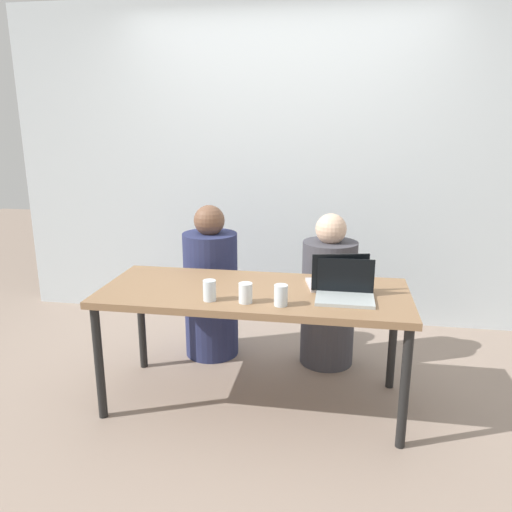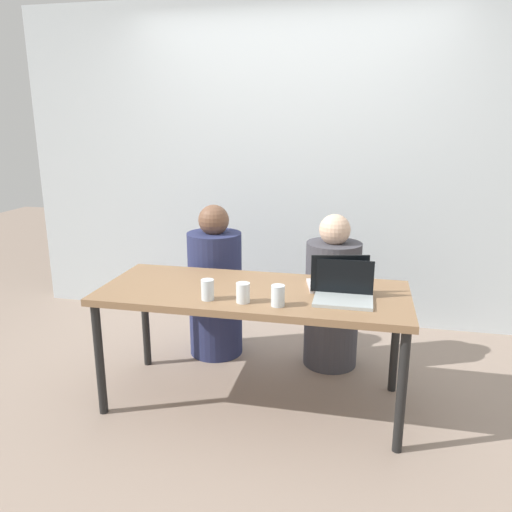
% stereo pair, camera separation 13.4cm
% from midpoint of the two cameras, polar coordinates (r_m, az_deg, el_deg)
% --- Properties ---
extents(ground_plane, '(12.00, 12.00, 0.00)m').
position_cam_midpoint_polar(ground_plane, '(3.15, 0.98, -16.20)').
color(ground_plane, gray).
extents(back_wall, '(4.55, 0.10, 2.57)m').
position_cam_midpoint_polar(back_wall, '(4.11, 5.04, 10.12)').
color(back_wall, silver).
rests_on(back_wall, ground).
extents(desk, '(1.75, 0.71, 0.71)m').
position_cam_midpoint_polar(desk, '(2.87, 1.04, -5.05)').
color(desk, '#8A6646').
rests_on(desk, ground).
extents(person_on_left, '(0.40, 0.40, 1.09)m').
position_cam_midpoint_polar(person_on_left, '(3.56, -3.61, -3.80)').
color(person_on_left, navy).
rests_on(person_on_left, ground).
extents(person_on_right, '(0.44, 0.44, 1.06)m').
position_cam_midpoint_polar(person_on_right, '(3.44, 9.78, -4.94)').
color(person_on_right, '#404047').
rests_on(person_on_right, ground).
extents(laptop_back_right, '(0.36, 0.30, 0.22)m').
position_cam_midpoint_polar(laptop_back_right, '(2.88, 10.58, -2.88)').
color(laptop_back_right, silver).
rests_on(laptop_back_right, desk).
extents(laptop_front_right, '(0.31, 0.24, 0.21)m').
position_cam_midpoint_polar(laptop_front_right, '(2.72, 11.38, -4.10)').
color(laptop_front_right, '#AFB9B9').
rests_on(laptop_front_right, desk).
extents(water_glass_left, '(0.07, 0.07, 0.11)m').
position_cam_midpoint_polar(water_glass_left, '(2.68, -4.12, -4.02)').
color(water_glass_left, silver).
rests_on(water_glass_left, desk).
extents(water_glass_center, '(0.07, 0.07, 0.11)m').
position_cam_midpoint_polar(water_glass_center, '(2.64, -0.04, -4.38)').
color(water_glass_center, white).
rests_on(water_glass_center, desk).
extents(water_glass_right, '(0.07, 0.07, 0.11)m').
position_cam_midpoint_polar(water_glass_right, '(2.59, 4.01, -4.71)').
color(water_glass_right, silver).
rests_on(water_glass_right, desk).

